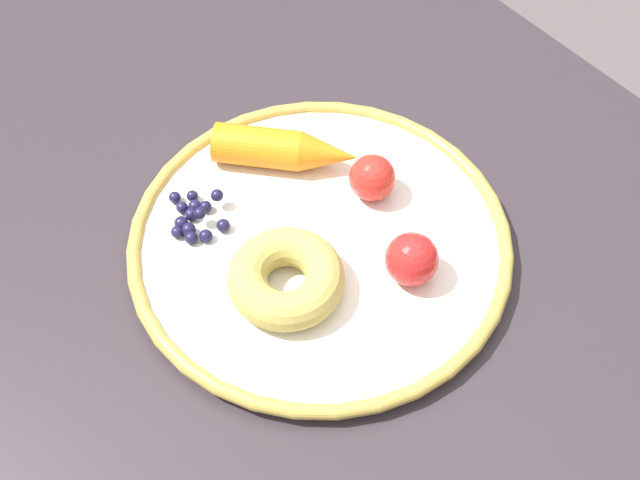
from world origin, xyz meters
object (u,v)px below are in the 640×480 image
carrot_orange (286,150)px  tomato_near (372,178)px  donut (286,278)px  blueberry_pile (195,217)px  dining_table (275,286)px  tomato_mid (412,259)px  plate (320,242)px

carrot_orange → tomato_near: 0.08m
donut → blueberry_pile: bearing=11.0°
carrot_orange → donut: 0.13m
dining_table → carrot_orange: 0.14m
carrot_orange → tomato_mid: 0.16m
plate → blueberry_pile: size_ratio=5.20×
carrot_orange → tomato_mid: (-0.16, -0.01, 0.00)m
tomato_mid → tomato_near: bearing=-20.1°
donut → blueberry_pile: size_ratio=1.50×
tomato_mid → plate: bearing=26.4°
plate → carrot_orange: 0.09m
dining_table → donut: bearing=154.9°
plate → donut: donut is taller
plate → tomato_mid: tomato_mid is taller
dining_table → tomato_near: tomato_near is taller
dining_table → blueberry_pile: bearing=56.5°
blueberry_pile → tomato_mid: tomato_mid is taller
tomato_near → tomato_mid: (-0.08, 0.03, 0.00)m
blueberry_pile → tomato_near: 0.15m
dining_table → blueberry_pile: size_ratio=16.82×
carrot_orange → tomato_mid: size_ratio=2.72×
donut → tomato_mid: (-0.05, -0.09, 0.01)m
dining_table → tomato_mid: size_ratio=24.00×
dining_table → tomato_near: size_ratio=25.74×
plate → tomato_near: (0.01, -0.07, 0.02)m
dining_table → blueberry_pile: (0.03, 0.05, 0.11)m
plate → tomato_near: 0.07m
carrot_orange → blueberry_pile: carrot_orange is taller
dining_table → donut: size_ratio=11.19×
carrot_orange → donut: carrot_orange is taller
blueberry_pile → donut: bearing=-169.0°
tomato_near → tomato_mid: bearing=159.9°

